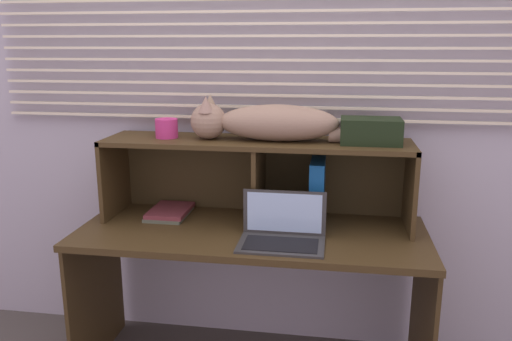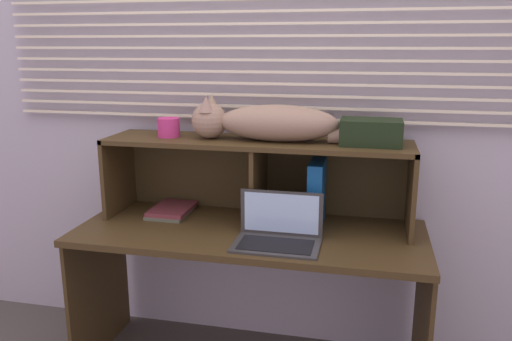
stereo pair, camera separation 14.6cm
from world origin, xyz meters
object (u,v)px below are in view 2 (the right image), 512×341
cat (267,123)px  binder_upright (317,193)px  laptop (278,233)px  book_stack (172,210)px  small_basket (169,127)px  storage_box (371,132)px

cat → binder_upright: bearing=0.0°
laptop → book_stack: 0.64m
binder_upright → laptop: bearing=-116.9°
book_stack → small_basket: 0.41m
book_stack → storage_box: size_ratio=0.97×
cat → binder_upright: size_ratio=3.10×
book_stack → laptop: bearing=-24.4°
cat → small_basket: 0.48m
book_stack → cat: bearing=-0.4°
cat → book_stack: bearing=179.6°
laptop → binder_upright: size_ratio=1.19×
cat → small_basket: size_ratio=8.93×
book_stack → small_basket: small_basket is taller
binder_upright → small_basket: small_basket is taller
laptop → binder_upright: 0.31m
laptop → binder_upright: binder_upright is taller
laptop → storage_box: storage_box is taller
book_stack → storage_box: storage_box is taller
laptop → book_stack: (-0.58, 0.26, -0.02)m
binder_upright → small_basket: bearing=180.0°
cat → storage_box: 0.46m
binder_upright → storage_box: (0.23, 0.00, 0.29)m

